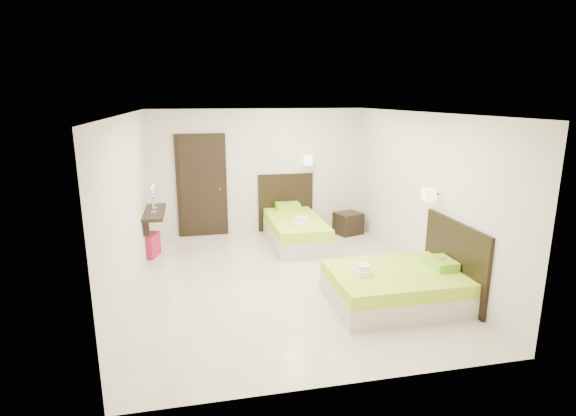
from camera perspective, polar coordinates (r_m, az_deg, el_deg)
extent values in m
plane|color=beige|center=(7.23, -0.28, -9.09)|extent=(5.50, 5.50, 0.00)
cube|color=beige|center=(8.91, 0.96, -3.53)|extent=(0.99, 1.98, 0.32)
cube|color=#99CC20|center=(8.83, 0.97, -1.93)|extent=(0.98, 1.96, 0.20)
cube|color=black|center=(9.69, -0.31, 0.74)|extent=(1.19, 0.05, 1.24)
cube|color=#83C624|center=(9.49, -0.04, 0.24)|extent=(0.50, 0.34, 0.14)
cylinder|color=#C02D70|center=(9.48, -0.04, 0.66)|extent=(0.12, 0.12, 0.00)
cube|color=white|center=(8.29, 1.82, -2.02)|extent=(0.30, 0.22, 0.08)
cube|color=white|center=(8.26, 1.82, -1.49)|extent=(0.22, 0.16, 0.08)
cube|color=white|center=(9.48, 2.49, 6.07)|extent=(0.18, 0.18, 0.20)
cylinder|color=#2D2116|center=(9.56, 2.37, 6.13)|extent=(0.03, 0.16, 0.03)
cube|color=beige|center=(6.60, 13.45, -10.47)|extent=(1.82, 1.37, 0.29)
cube|color=#99CC20|center=(6.51, 13.57, -8.56)|extent=(1.80, 1.35, 0.18)
cube|color=black|center=(6.85, 20.36, -6.23)|extent=(0.05, 1.55, 1.14)
cube|color=#83C624|center=(6.76, 18.91, -6.66)|extent=(0.31, 0.46, 0.13)
cylinder|color=#C02D70|center=(6.74, 18.95, -6.14)|extent=(0.11, 0.11, 0.00)
cube|color=white|center=(6.27, 9.45, -7.98)|extent=(0.20, 0.27, 0.07)
cube|color=white|center=(6.24, 9.48, -7.36)|extent=(0.15, 0.20, 0.07)
cube|color=white|center=(7.03, 17.44, 1.64)|extent=(0.16, 0.16, 0.18)
cylinder|color=#2D2116|center=(7.06, 18.00, 1.66)|extent=(0.16, 0.03, 0.03)
cube|color=black|center=(9.61, 7.65, -1.92)|extent=(0.63, 0.59, 0.45)
cube|color=maroon|center=(8.59, -17.69, -4.50)|extent=(0.53, 0.53, 0.43)
cube|color=black|center=(9.40, -10.89, 2.76)|extent=(1.02, 0.06, 2.14)
cube|color=black|center=(9.37, -10.88, 2.71)|extent=(0.88, 0.04, 2.06)
cylinder|color=silver|center=(9.35, -8.72, 2.48)|extent=(0.03, 0.10, 0.03)
cube|color=black|center=(8.40, -16.60, -0.52)|extent=(0.35, 1.20, 0.06)
cube|color=black|center=(8.01, -17.57, -2.38)|extent=(0.10, 0.04, 0.30)
cube|color=black|center=(8.88, -17.06, -0.78)|extent=(0.10, 0.04, 0.30)
cylinder|color=silver|center=(8.24, -16.69, -0.50)|extent=(0.10, 0.10, 0.02)
cylinder|color=silver|center=(8.21, -16.75, 0.31)|extent=(0.02, 0.02, 0.22)
cone|color=silver|center=(8.19, -16.81, 1.20)|extent=(0.07, 0.07, 0.04)
cylinder|color=white|center=(8.17, -16.86, 1.85)|extent=(0.02, 0.02, 0.15)
sphere|color=#FFB23F|center=(8.15, -16.90, 2.44)|extent=(0.02, 0.02, 0.02)
cylinder|color=silver|center=(8.53, -16.54, -0.01)|extent=(0.10, 0.10, 0.02)
cylinder|color=silver|center=(8.51, -16.60, 0.77)|extent=(0.02, 0.02, 0.22)
cone|color=silver|center=(8.48, -16.66, 1.63)|extent=(0.07, 0.07, 0.04)
cylinder|color=white|center=(8.46, -16.70, 2.26)|extent=(0.02, 0.02, 0.15)
sphere|color=#FFB23F|center=(8.44, -16.74, 2.84)|extent=(0.02, 0.02, 0.02)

